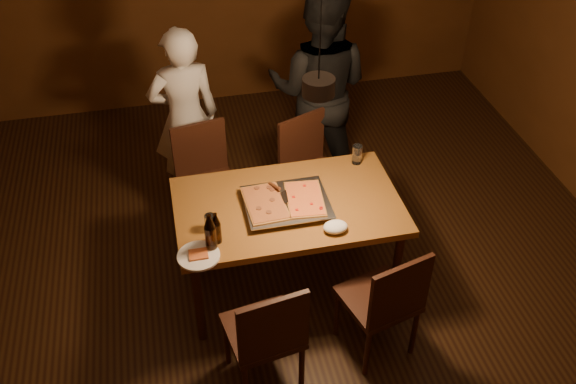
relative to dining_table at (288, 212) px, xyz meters
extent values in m
plane|color=#331F0D|center=(0.12, -0.24, -0.68)|extent=(6.00, 6.00, 0.00)
cube|color=#9A6027|center=(0.00, 0.00, 0.05)|extent=(1.50, 0.90, 0.05)
cylinder|color=#38190F|center=(-0.67, -0.37, -0.33)|extent=(0.06, 0.06, 0.70)
cylinder|color=#38190F|center=(0.67, -0.37, -0.33)|extent=(0.06, 0.06, 0.70)
cylinder|color=#38190F|center=(-0.67, 0.37, -0.33)|extent=(0.06, 0.06, 0.70)
cylinder|color=#38190F|center=(0.67, 0.37, -0.33)|extent=(0.06, 0.06, 0.70)
cube|color=#38190F|center=(-0.46, 0.69, -0.25)|extent=(0.49, 0.49, 0.04)
cube|color=#38190F|center=(-0.50, 0.88, -0.01)|extent=(0.42, 0.11, 0.45)
cube|color=#38190F|center=(0.36, 0.64, -0.25)|extent=(0.55, 0.55, 0.04)
cube|color=#38190F|center=(0.29, 0.82, -0.01)|extent=(0.40, 0.19, 0.45)
cube|color=#38190F|center=(-0.32, -0.75, -0.25)|extent=(0.48, 0.48, 0.04)
cube|color=#38190F|center=(-0.29, -0.94, -0.01)|extent=(0.42, 0.10, 0.45)
cube|color=#38190F|center=(0.43, -0.66, -0.25)|extent=(0.52, 0.52, 0.04)
cube|color=#38190F|center=(0.48, -0.84, -0.01)|extent=(0.41, 0.14, 0.45)
cube|color=silver|center=(-0.02, -0.03, 0.10)|extent=(0.56, 0.46, 0.05)
cube|color=maroon|center=(-0.16, -0.03, 0.13)|extent=(0.27, 0.41, 0.02)
cube|color=gold|center=(0.10, -0.04, 0.13)|extent=(0.27, 0.40, 0.02)
cylinder|color=black|center=(-0.55, -0.32, 0.16)|extent=(0.07, 0.07, 0.17)
cone|color=black|center=(-0.55, -0.32, 0.30)|extent=(0.07, 0.07, 0.10)
cylinder|color=black|center=(-0.51, -0.26, 0.15)|extent=(0.06, 0.06, 0.14)
cone|color=black|center=(-0.51, -0.26, 0.26)|extent=(0.06, 0.06, 0.08)
cylinder|color=silver|center=(-0.53, -0.14, 0.13)|extent=(0.07, 0.07, 0.11)
cylinder|color=silver|center=(0.58, 0.35, 0.15)|extent=(0.07, 0.07, 0.14)
cylinder|color=white|center=(-0.63, -0.37, 0.08)|extent=(0.26, 0.26, 0.02)
cube|color=gold|center=(-0.63, -0.37, 0.10)|extent=(0.11, 0.09, 0.01)
ellipsoid|color=white|center=(0.23, -0.32, 0.11)|extent=(0.16, 0.12, 0.07)
imported|color=silver|center=(-0.57, 1.20, 0.09)|extent=(0.60, 0.43, 1.52)
imported|color=black|center=(0.52, 1.19, 0.21)|extent=(1.06, 0.96, 1.77)
cylinder|color=black|center=(0.12, -0.24, 1.07)|extent=(0.18, 0.18, 0.10)
camera|label=1|loc=(-0.70, -3.19, 2.80)|focal=40.00mm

